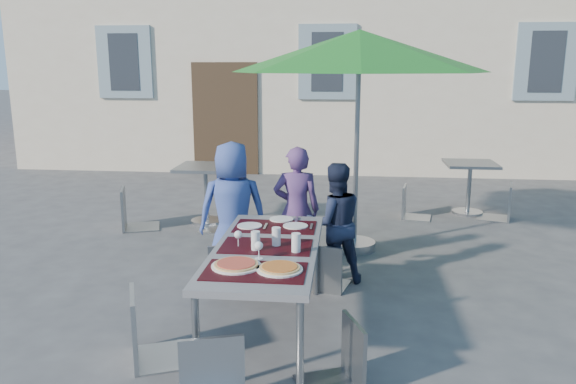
# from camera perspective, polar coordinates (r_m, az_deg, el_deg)

# --- Properties ---
(ground) EXTENTS (90.00, 90.00, 0.00)m
(ground) POSITION_cam_1_polar(r_m,az_deg,el_deg) (4.10, -0.60, -18.55)
(ground) COLOR #414144
(ground) RESTS_ON ground
(dining_table) EXTENTS (0.80, 1.85, 0.76)m
(dining_table) POSITION_cam_1_polar(r_m,az_deg,el_deg) (4.42, -2.22, -6.22)
(dining_table) COLOR #4D4D52
(dining_table) RESTS_ON ground
(pizza_near_left) EXTENTS (0.35, 0.35, 0.03)m
(pizza_near_left) POSITION_cam_1_polar(r_m,az_deg,el_deg) (3.98, -5.29, -7.37)
(pizza_near_left) COLOR white
(pizza_near_left) RESTS_ON dining_table
(pizza_near_right) EXTENTS (0.32, 0.32, 0.03)m
(pizza_near_right) POSITION_cam_1_polar(r_m,az_deg,el_deg) (3.90, -0.86, -7.74)
(pizza_near_right) COLOR white
(pizza_near_right) RESTS_ON dining_table
(glassware) EXTENTS (0.53, 0.38, 0.15)m
(glassware) POSITION_cam_1_polar(r_m,az_deg,el_deg) (4.30, -1.81, -4.92)
(glassware) COLOR silver
(glassware) RESTS_ON dining_table
(place_settings) EXTENTS (0.66, 0.47, 0.01)m
(place_settings) POSITION_cam_1_polar(r_m,az_deg,el_deg) (4.99, -1.23, -3.21)
(place_settings) COLOR white
(place_settings) RESTS_ON dining_table
(child_0) EXTENTS (0.77, 0.59, 1.40)m
(child_0) POSITION_cam_1_polar(r_m,az_deg,el_deg) (5.70, -5.63, -1.88)
(child_0) COLOR #384F9C
(child_0) RESTS_ON ground
(child_1) EXTENTS (0.51, 0.35, 1.33)m
(child_1) POSITION_cam_1_polar(r_m,az_deg,el_deg) (5.84, 0.88, -1.81)
(child_1) COLOR #583873
(child_1) RESTS_ON ground
(child_2) EXTENTS (0.66, 0.50, 1.21)m
(child_2) POSITION_cam_1_polar(r_m,az_deg,el_deg) (5.58, 4.74, -3.18)
(child_2) COLOR #1B233C
(child_2) RESTS_ON ground
(chair_0) EXTENTS (0.54, 0.54, 0.95)m
(chair_0) POSITION_cam_1_polar(r_m,az_deg,el_deg) (5.36, -6.08, -4.49)
(chair_0) COLOR gray
(chair_0) RESTS_ON ground
(chair_1) EXTENTS (0.56, 0.56, 0.99)m
(chair_1) POSITION_cam_1_polar(r_m,az_deg,el_deg) (5.50, 0.02, -3.65)
(chair_1) COLOR gray
(chair_1) RESTS_ON ground
(chair_2) EXTENTS (0.48, 0.48, 0.89)m
(chair_2) POSITION_cam_1_polar(r_m,az_deg,el_deg) (5.39, 3.82, -4.73)
(chair_2) COLOR gray
(chair_2) RESTS_ON ground
(chair_3) EXTENTS (0.59, 0.59, 1.02)m
(chair_3) POSITION_cam_1_polar(r_m,az_deg,el_deg) (4.20, -14.16, -9.02)
(chair_3) COLOR #949A9F
(chair_3) RESTS_ON ground
(chair_4) EXTENTS (0.51, 0.50, 0.88)m
(chair_4) POSITION_cam_1_polar(r_m,az_deg,el_deg) (3.82, 5.45, -12.45)
(chair_4) COLOR gray
(chair_4) RESTS_ON ground
(chair_5) EXTENTS (0.52, 0.52, 0.93)m
(chair_5) POSITION_cam_1_polar(r_m,az_deg,el_deg) (3.50, -7.75, -14.39)
(chair_5) COLOR #94999F
(chair_5) RESTS_ON ground
(patio_umbrella) EXTENTS (2.87, 2.87, 2.52)m
(patio_umbrella) POSITION_cam_1_polar(r_m,az_deg,el_deg) (6.40, 7.25, 13.88)
(patio_umbrella) COLOR #AAACB1
(patio_umbrella) RESTS_ON ground
(cafe_table_0) EXTENTS (0.75, 0.75, 0.80)m
(cafe_table_0) POSITION_cam_1_polar(r_m,az_deg,el_deg) (7.76, -8.35, 0.96)
(cafe_table_0) COLOR #AAACB1
(cafe_table_0) RESTS_ON ground
(bg_chair_l_0) EXTENTS (0.59, 0.58, 1.04)m
(bg_chair_l_0) POSITION_cam_1_polar(r_m,az_deg,el_deg) (7.68, -15.71, 0.87)
(bg_chair_l_0) COLOR gray
(bg_chair_l_0) RESTS_ON ground
(bg_chair_r_0) EXTENTS (0.47, 0.47, 0.96)m
(bg_chair_r_0) POSITION_cam_1_polar(r_m,az_deg,el_deg) (7.36, -6.53, 0.33)
(bg_chair_r_0) COLOR gray
(bg_chair_r_0) RESTS_ON ground
(cafe_table_1) EXTENTS (0.71, 0.71, 0.77)m
(cafe_table_1) POSITION_cam_1_polar(r_m,az_deg,el_deg) (8.57, 17.97, 1.32)
(cafe_table_1) COLOR #AAACB1
(cafe_table_1) RESTS_ON ground
(bg_chair_l_1) EXTENTS (0.46, 0.45, 0.88)m
(bg_chair_l_1) POSITION_cam_1_polar(r_m,az_deg,el_deg) (8.14, 12.46, 0.92)
(bg_chair_l_1) COLOR #93999E
(bg_chair_l_1) RESTS_ON ground
(bg_chair_r_1) EXTENTS (0.54, 0.53, 0.97)m
(bg_chair_r_1) POSITION_cam_1_polar(r_m,az_deg,el_deg) (8.42, 21.09, 1.15)
(bg_chair_r_1) COLOR gray
(bg_chair_r_1) RESTS_ON ground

